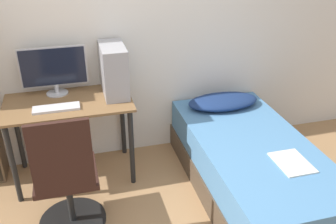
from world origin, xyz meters
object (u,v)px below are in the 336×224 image
Objects in this scene: monitor at (54,69)px; pc_tower at (114,70)px; bed at (251,167)px; keyboard at (56,108)px; office_chair at (68,187)px.

monitor is 1.29× the size of pc_tower.
monitor is at bearing 165.70° from pc_tower.
keyboard is (-1.54, 0.51, 0.52)m from bed.
bed is at bearing 2.20° from office_chair.
keyboard is at bearing 92.71° from office_chair.
keyboard is at bearing -91.74° from monitor.
bed is (1.51, 0.06, -0.15)m from office_chair.
office_chair reaches higher than keyboard.
pc_tower is (0.48, 0.76, 0.58)m from office_chair.
bed is at bearing -34.28° from pc_tower.
pc_tower reaches higher than office_chair.
office_chair is at bearing -88.88° from monitor.
monitor is at bearing 151.49° from bed.
office_chair is 1.52m from bed.
monitor is (-0.02, 0.89, 0.59)m from office_chair.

